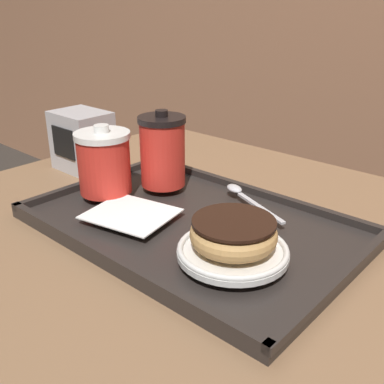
# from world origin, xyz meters

# --- Properties ---
(cafe_table) EXTENTS (0.95, 0.81, 0.73)m
(cafe_table) POSITION_xyz_m (0.00, 0.00, 0.56)
(cafe_table) COLOR #846042
(cafe_table) RESTS_ON ground_plane
(serving_tray) EXTENTS (0.50, 0.33, 0.02)m
(serving_tray) POSITION_xyz_m (0.00, -0.02, 0.74)
(serving_tray) COLOR #282321
(serving_tray) RESTS_ON cafe_table
(napkin_paper) EXTENTS (0.15, 0.13, 0.00)m
(napkin_paper) POSITION_xyz_m (-0.07, -0.08, 0.75)
(napkin_paper) COLOR white
(napkin_paper) RESTS_ON serving_tray
(coffee_cup_front) EXTENTS (0.09, 0.09, 0.12)m
(coffee_cup_front) POSITION_xyz_m (-0.17, -0.05, 0.81)
(coffee_cup_front) COLOR red
(coffee_cup_front) RESTS_ON serving_tray
(coffee_cup_rear) EXTENTS (0.08, 0.08, 0.14)m
(coffee_cup_rear) POSITION_xyz_m (-0.12, 0.04, 0.82)
(coffee_cup_rear) COLOR red
(coffee_cup_rear) RESTS_ON serving_tray
(plate_with_chocolate_donut) EXTENTS (0.15, 0.15, 0.01)m
(plate_with_chocolate_donut) POSITION_xyz_m (0.12, -0.08, 0.76)
(plate_with_chocolate_donut) COLOR white
(plate_with_chocolate_donut) RESTS_ON serving_tray
(donut_chocolate_glazed) EXTENTS (0.11, 0.11, 0.04)m
(donut_chocolate_glazed) POSITION_xyz_m (0.12, -0.08, 0.79)
(donut_chocolate_glazed) COLOR tan
(donut_chocolate_glazed) RESTS_ON plate_with_chocolate_donut
(spoon) EXTENTS (0.15, 0.07, 0.01)m
(spoon) POSITION_xyz_m (0.02, 0.09, 0.76)
(spoon) COLOR silver
(spoon) RESTS_ON serving_tray
(napkin_dispenser) EXTENTS (0.12, 0.09, 0.12)m
(napkin_dispenser) POSITION_xyz_m (-0.35, 0.03, 0.79)
(napkin_dispenser) COLOR #B7B7BC
(napkin_dispenser) RESTS_ON cafe_table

